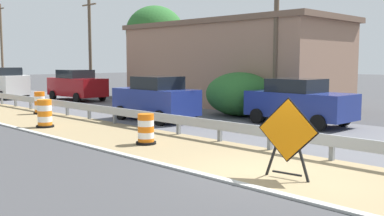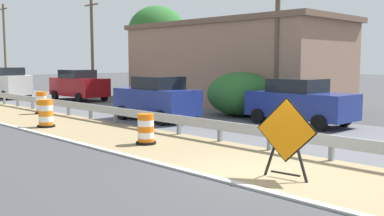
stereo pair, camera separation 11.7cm
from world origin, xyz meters
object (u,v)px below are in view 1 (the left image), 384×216
at_px(car_distant_a, 299,102).
at_px(utility_pole_near, 276,24).
at_px(warning_sign_diamond, 287,134).
at_px(traffic_barrel_mid, 40,104).
at_px(utility_pole_far, 2,44).
at_px(traffic_barrel_nearest, 146,131).
at_px(car_lead_far_lane, 156,99).
at_px(car_mid_far_lane, 77,85).
at_px(car_distant_b, 5,83).
at_px(utility_pole_mid, 90,45).
at_px(traffic_barrel_close, 45,115).
at_px(car_trailing_near_lane, 10,80).

distance_m(car_distant_a, utility_pole_near, 4.57).
distance_m(warning_sign_diamond, traffic_barrel_mid, 15.94).
bearing_deg(utility_pole_far, traffic_barrel_nearest, -105.30).
xyz_separation_m(utility_pole_near, utility_pole_far, (0.77, 34.76, 0.03)).
height_order(traffic_barrel_nearest, traffic_barrel_mid, traffic_barrel_mid).
bearing_deg(car_lead_far_lane, traffic_barrel_mid, 22.03).
height_order(car_lead_far_lane, car_mid_far_lane, car_mid_far_lane).
relative_size(traffic_barrel_nearest, car_distant_a, 0.22).
relative_size(car_distant_b, utility_pole_near, 0.52).
bearing_deg(utility_pole_mid, traffic_barrel_close, -128.26).
bearing_deg(car_mid_far_lane, utility_pole_far, 170.19).
bearing_deg(car_distant_a, traffic_barrel_close, -129.16).
xyz_separation_m(warning_sign_diamond, car_distant_a, (7.75, 4.50, -0.06)).
distance_m(car_distant_b, utility_pole_mid, 6.75).
xyz_separation_m(car_mid_far_lane, utility_pole_far, (3.06, 20.17, 3.40)).
bearing_deg(car_lead_far_lane, utility_pole_far, -10.96).
bearing_deg(traffic_barrel_close, utility_pole_near, -24.47).
bearing_deg(car_lead_far_lane, car_mid_far_lane, -14.23).
xyz_separation_m(warning_sign_diamond, utility_pole_mid, (10.15, 24.45, 2.85)).
distance_m(traffic_barrel_mid, car_trailing_near_lane, 18.23).
height_order(car_lead_far_lane, utility_pole_far, utility_pole_far).
relative_size(car_trailing_near_lane, car_mid_far_lane, 0.87).
bearing_deg(traffic_barrel_nearest, utility_pole_mid, 62.68).
bearing_deg(traffic_barrel_mid, utility_pole_far, 71.81).
height_order(car_mid_far_lane, car_distant_a, car_mid_far_lane).
bearing_deg(warning_sign_diamond, car_trailing_near_lane, -109.95).
distance_m(traffic_barrel_mid, car_distant_a, 12.82).
relative_size(car_lead_far_lane, car_distant_a, 0.90).
relative_size(warning_sign_diamond, utility_pole_mid, 0.25).
bearing_deg(car_distant_a, utility_pole_near, 145.70).
relative_size(traffic_barrel_close, utility_pole_far, 0.13).
xyz_separation_m(traffic_barrel_nearest, utility_pole_near, (9.11, 1.35, 3.98)).
distance_m(car_lead_far_lane, car_mid_far_lane, 12.16).
height_order(warning_sign_diamond, utility_pole_near, utility_pole_near).
height_order(warning_sign_diamond, traffic_barrel_mid, warning_sign_diamond).
relative_size(traffic_barrel_mid, car_mid_far_lane, 0.24).
distance_m(car_trailing_near_lane, utility_pole_far, 9.62).
xyz_separation_m(car_trailing_near_lane, car_mid_far_lane, (-0.24, -11.63, 0.02)).
distance_m(car_trailing_near_lane, utility_pole_mid, 9.54).
height_order(car_trailing_near_lane, utility_pole_far, utility_pole_far).
relative_size(traffic_barrel_close, car_distant_b, 0.25).
bearing_deg(traffic_barrel_mid, traffic_barrel_nearest, -97.66).
bearing_deg(utility_pole_far, traffic_barrel_mid, -108.19).
distance_m(traffic_barrel_mid, utility_pole_near, 12.42).
bearing_deg(traffic_barrel_mid, warning_sign_diamond, -96.40).
bearing_deg(utility_pole_far, car_mid_far_lane, -98.64).
relative_size(traffic_barrel_nearest, car_lead_far_lane, 0.24).
bearing_deg(traffic_barrel_nearest, car_mid_far_lane, 66.86).
height_order(warning_sign_diamond, utility_pole_far, utility_pole_far).
height_order(car_distant_b, utility_pole_mid, utility_pole_mid).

